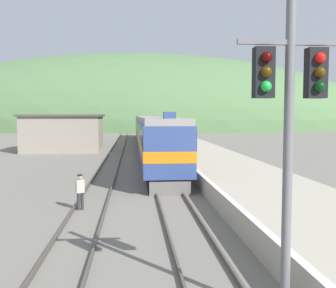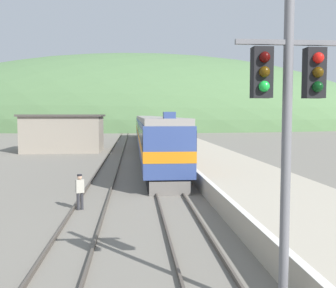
{
  "view_description": "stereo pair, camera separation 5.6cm",
  "coord_description": "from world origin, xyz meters",
  "px_view_note": "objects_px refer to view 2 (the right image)",
  "views": [
    {
      "loc": [
        -1.95,
        -3.06,
        4.33
      ],
      "look_at": [
        0.31,
        22.34,
        2.43
      ],
      "focal_mm": 42.0,
      "sensor_mm": 36.0,
      "label": 1
    },
    {
      "loc": [
        -1.89,
        -3.06,
        4.33
      ],
      "look_at": [
        0.31,
        22.34,
        2.43
      ],
      "focal_mm": 42.0,
      "sensor_mm": 36.0,
      "label": 2
    }
  ],
  "objects_px": {
    "carriage_third": "(145,126)",
    "track_worker": "(80,190)",
    "express_train_lead_car": "(159,142)",
    "carriage_second": "(149,131)",
    "signal_mast_main": "(287,114)"
  },
  "relations": [
    {
      "from": "carriage_third",
      "to": "signal_mast_main",
      "type": "relative_size",
      "value": 2.87
    },
    {
      "from": "signal_mast_main",
      "to": "carriage_second",
      "type": "bearing_deg",
      "value": 91.67
    },
    {
      "from": "express_train_lead_car",
      "to": "carriage_third",
      "type": "relative_size",
      "value": 1.0
    },
    {
      "from": "carriage_third",
      "to": "track_worker",
      "type": "distance_m",
      "value": 52.49
    },
    {
      "from": "carriage_third",
      "to": "track_worker",
      "type": "relative_size",
      "value": 11.77
    },
    {
      "from": "carriage_second",
      "to": "carriage_third",
      "type": "height_order",
      "value": "same"
    },
    {
      "from": "express_train_lead_car",
      "to": "carriage_third",
      "type": "distance_m",
      "value": 40.32
    },
    {
      "from": "track_worker",
      "to": "carriage_third",
      "type": "bearing_deg",
      "value": 85.22
    },
    {
      "from": "express_train_lead_car",
      "to": "carriage_second",
      "type": "distance_m",
      "value": 20.26
    },
    {
      "from": "track_worker",
      "to": "signal_mast_main",
      "type": "bearing_deg",
      "value": -61.09
    },
    {
      "from": "carriage_second",
      "to": "express_train_lead_car",
      "type": "bearing_deg",
      "value": -90.0
    },
    {
      "from": "carriage_second",
      "to": "signal_mast_main",
      "type": "relative_size",
      "value": 2.87
    },
    {
      "from": "express_train_lead_car",
      "to": "carriage_second",
      "type": "height_order",
      "value": "express_train_lead_car"
    },
    {
      "from": "signal_mast_main",
      "to": "track_worker",
      "type": "relative_size",
      "value": 4.11
    },
    {
      "from": "carriage_third",
      "to": "express_train_lead_car",
      "type": "bearing_deg",
      "value": -90.0
    }
  ]
}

